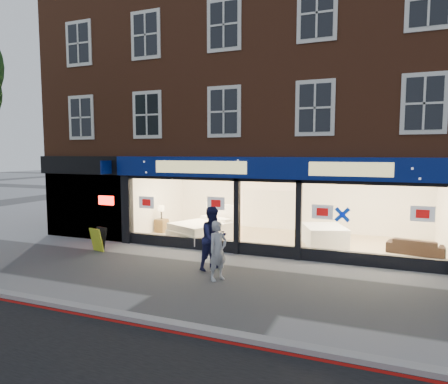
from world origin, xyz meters
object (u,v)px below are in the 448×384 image
Objects in this scene: mattress_stack at (324,235)px; a_board at (98,239)px; sofa at (416,246)px; pedestrian_blue at (214,238)px; display_bed at (204,229)px; pedestrian_grey at (218,251)px.

mattress_stack is 8.07m from a_board.
sofa is 10.76m from a_board.
sofa is 6.82m from pedestrian_blue.
a_board is (-7.24, -3.56, -0.02)m from mattress_stack.
pedestrian_blue is at bearing 46.49° from sofa.
mattress_stack is 1.13× the size of pedestrian_blue.
display_bed is 4.90m from pedestrian_grey.
mattress_stack is 5.37m from pedestrian_grey.
display_bed is 3.95m from pedestrian_blue.
pedestrian_grey reaches higher than sofa.
sofa is at bearing -21.15° from pedestrian_grey.
a_board is 5.29m from pedestrian_grey.
mattress_stack is 1.21× the size of sofa.
sofa is 0.93× the size of pedestrian_blue.
display_bed is at bearing 15.31° from sofa.
pedestrian_grey is 0.97m from pedestrian_blue.
sofa is 6.94m from pedestrian_grey.
display_bed reaches higher than mattress_stack.
sofa is at bearing 27.71° from display_bed.
pedestrian_blue reaches higher than sofa.
mattress_stack is 4.88m from pedestrian_blue.
sofa is 1.08× the size of pedestrian_grey.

